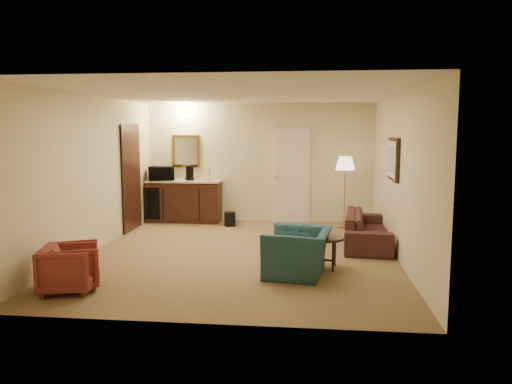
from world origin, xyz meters
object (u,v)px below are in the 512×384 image
rose_chair_near (74,264)px  rose_chair_far (68,267)px  wetbar_cabinet (184,201)px  sofa (369,223)px  coffee_table (316,252)px  coffee_maker (190,173)px  microwave (161,172)px  waste_bin (230,219)px  floor_lamp (345,192)px  teal_armchair (298,244)px

rose_chair_near → rose_chair_far: bearing=155.2°
wetbar_cabinet → sofa: (3.80, -1.87, -0.07)m
sofa → coffee_table: sofa is taller
rose_chair_near → coffee_maker: (0.38, 4.74, 0.76)m
coffee_table → microwave: 4.84m
rose_chair_near → microwave: 4.74m
wetbar_cabinet → rose_chair_near: size_ratio=2.56×
rose_chair_near → wetbar_cabinet: bearing=-27.8°
waste_bin → microwave: 1.89m
sofa → rose_chair_far: size_ratio=3.09×
microwave → floor_lamp: bearing=-23.6°
coffee_table → waste_bin: (-1.78, 3.00, -0.08)m
coffee_table → coffee_maker: (-2.74, 3.44, 0.85)m
wetbar_cabinet → coffee_maker: 0.63m
rose_chair_near → teal_armchair: bearing=-97.2°
microwave → coffee_maker: size_ratio=1.74×
wetbar_cabinet → microwave: size_ratio=2.97×
wetbar_cabinet → coffee_table: size_ratio=2.03×
rose_chair_near → coffee_table: (3.12, 1.30, -0.09)m
wetbar_cabinet → rose_chair_near: (-0.25, -4.72, -0.14)m
floor_lamp → waste_bin: 2.46m
floor_lamp → waste_bin: floor_lamp is taller
sofa → coffee_maker: bearing=68.4°
teal_armchair → coffee_maker: 4.61m
wetbar_cabinet → coffee_table: 4.47m
sofa → coffee_table: (-0.93, -1.55, -0.16)m
rose_chair_near → rose_chair_far: size_ratio=0.99×
coffee_table → rose_chair_near: bearing=-157.4°
wetbar_cabinet → teal_armchair: bearing=-55.6°
coffee_maker → floor_lamp: bearing=-17.9°
coffee_table → waste_bin: 3.49m
rose_chair_near → coffee_maker: bearing=-29.4°
teal_armchair → waste_bin: teal_armchair is taller
microwave → waste_bin: bearing=-32.6°
coffee_table → waste_bin: size_ratio=2.70×
rose_chair_far → coffee_table: rose_chair_far is taller
rose_chair_far → coffee_maker: (0.38, 4.90, 0.75)m
teal_armchair → microwave: bearing=-131.9°
floor_lamp → coffee_maker: size_ratio=4.69×
sofa → teal_armchair: size_ratio=2.02×
waste_bin → coffee_maker: coffee_maker is taller
teal_armchair → microwave: (-3.11, 3.76, 0.67)m
sofa → microwave: bearing=72.7°
sofa → rose_chair_far: bearing=132.2°
microwave → wetbar_cabinet: bearing=-13.7°
sofa → rose_chair_far: sofa is taller
waste_bin → microwave: size_ratio=0.54×
sofa → microwave: (-4.30, 1.82, 0.72)m
wetbar_cabinet → microwave: (-0.50, -0.05, 0.65)m
coffee_table → microwave: microwave is taller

